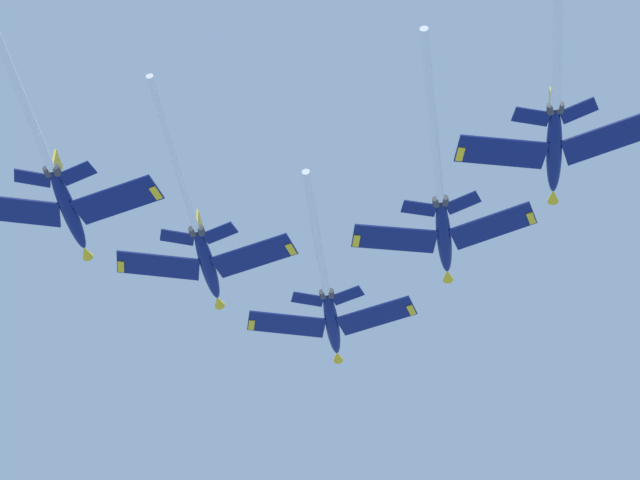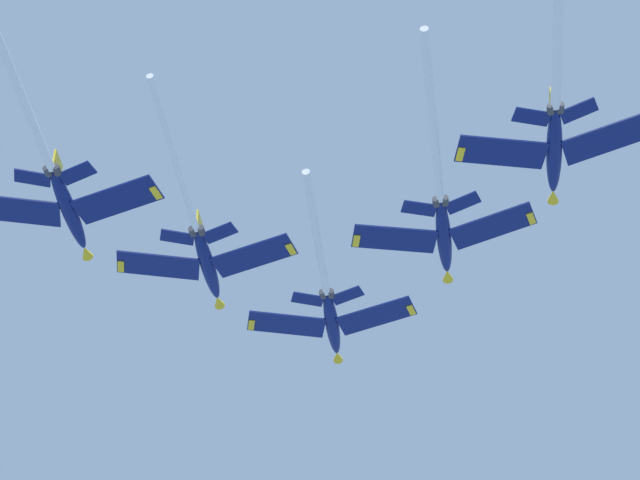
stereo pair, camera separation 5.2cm
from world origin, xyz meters
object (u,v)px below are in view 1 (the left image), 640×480
jet_left_outer (57,183)px  jet_right_outer (555,111)px  jet_left_wing (202,246)px  jet_right_wing (441,211)px  jet_lead (329,304)px

jet_left_outer → jet_right_outer: bearing=-163.5°
jet_left_wing → jet_right_wing: jet_left_wing is taller
jet_left_outer → jet_right_outer: jet_right_outer is taller
jet_lead → jet_left_wing: size_ratio=0.95×
jet_right_wing → jet_right_outer: jet_right_wing is taller
jet_lead → jet_right_outer: (-31.65, 15.55, -6.46)m
jet_left_wing → jet_left_outer: bearing=60.5°
jet_right_wing → jet_right_outer: (-14.61, 7.22, -2.59)m
jet_right_outer → jet_left_wing: bearing=-0.5°
jet_right_wing → jet_right_outer: bearing=153.7°
jet_lead → jet_right_wing: size_ratio=0.91×
jet_lead → jet_left_wing: bearing=62.5°
jet_lead → jet_left_outer: bearing=61.5°
jet_left_wing → jet_right_outer: (-39.58, 0.34, -2.94)m
jet_left_wing → jet_right_wing: bearing=-164.6°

